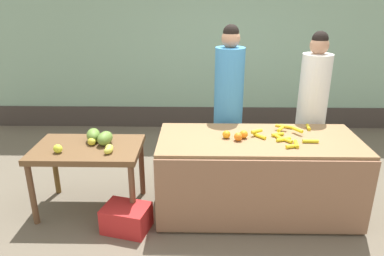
{
  "coord_description": "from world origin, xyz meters",
  "views": [
    {
      "loc": [
        -0.31,
        -3.39,
        2.21
      ],
      "look_at": [
        -0.38,
        0.15,
        0.88
      ],
      "focal_mm": 33.65,
      "sensor_mm": 36.0,
      "label": 1
    }
  ],
  "objects_px": {
    "vendor_woman_white_shirt": "(312,110)",
    "produce_sack": "(170,159)",
    "vendor_woman_blue_shirt": "(228,106)",
    "produce_crate": "(127,218)"
  },
  "relations": [
    {
      "from": "vendor_woman_white_shirt",
      "to": "produce_crate",
      "type": "xyz_separation_m",
      "value": [
        -2.04,
        -1.07,
        -0.79
      ]
    },
    {
      "from": "produce_crate",
      "to": "produce_sack",
      "type": "distance_m",
      "value": 1.14
    },
    {
      "from": "vendor_woman_blue_shirt",
      "to": "vendor_woman_white_shirt",
      "type": "distance_m",
      "value": 0.98
    },
    {
      "from": "vendor_woman_white_shirt",
      "to": "produce_sack",
      "type": "bearing_deg",
      "value": 179.99
    },
    {
      "from": "vendor_woman_white_shirt",
      "to": "vendor_woman_blue_shirt",
      "type": "bearing_deg",
      "value": 179.59
    },
    {
      "from": "produce_crate",
      "to": "produce_sack",
      "type": "xyz_separation_m",
      "value": [
        0.36,
        1.07,
        0.13
      ]
    },
    {
      "from": "vendor_woman_blue_shirt",
      "to": "produce_sack",
      "type": "height_order",
      "value": "vendor_woman_blue_shirt"
    },
    {
      "from": "produce_sack",
      "to": "vendor_woman_white_shirt",
      "type": "bearing_deg",
      "value": -0.01
    },
    {
      "from": "produce_crate",
      "to": "vendor_woman_blue_shirt",
      "type": "bearing_deg",
      "value": 45.56
    },
    {
      "from": "produce_crate",
      "to": "produce_sack",
      "type": "relative_size",
      "value": 0.84
    }
  ]
}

